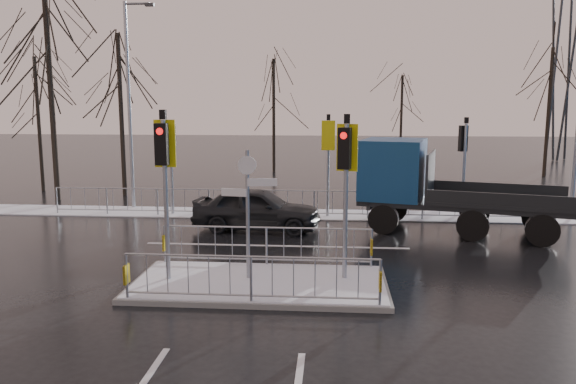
# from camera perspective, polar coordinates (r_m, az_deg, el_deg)

# --- Properties ---
(ground) EXTENTS (120.00, 120.00, 0.00)m
(ground) POSITION_cam_1_polar(r_m,az_deg,el_deg) (13.49, -2.88, -9.57)
(ground) COLOR black
(ground) RESTS_ON ground
(snow_verge) EXTENTS (30.00, 2.00, 0.04)m
(snow_verge) POSITION_cam_1_polar(r_m,az_deg,el_deg) (21.76, 0.07, -2.25)
(snow_verge) COLOR white
(snow_verge) RESTS_ON ground
(lane_markings) EXTENTS (8.00, 11.38, 0.01)m
(lane_markings) POSITION_cam_1_polar(r_m,az_deg,el_deg) (13.17, -3.08, -10.02)
(lane_markings) COLOR silver
(lane_markings) RESTS_ON ground
(traffic_island) EXTENTS (6.00, 3.04, 4.15)m
(traffic_island) POSITION_cam_1_polar(r_m,az_deg,el_deg) (13.38, -2.94, -7.97)
(traffic_island) COLOR slate
(traffic_island) RESTS_ON ground
(far_kerb_fixtures) EXTENTS (18.00, 0.65, 3.83)m
(far_kerb_fixtures) POSITION_cam_1_polar(r_m,az_deg,el_deg) (21.06, 0.76, 0.13)
(far_kerb_fixtures) COLOR #8E949B
(far_kerb_fixtures) RESTS_ON ground
(car_far_lane) EXTENTS (4.44, 2.08, 1.47)m
(car_far_lane) POSITION_cam_1_polar(r_m,az_deg,el_deg) (19.06, -3.17, -1.71)
(car_far_lane) COLOR black
(car_far_lane) RESTS_ON ground
(flatbed_truck) EXTENTS (7.00, 4.03, 3.06)m
(flatbed_truck) POSITION_cam_1_polar(r_m,az_deg,el_deg) (19.47, 13.32, 0.95)
(flatbed_truck) COLOR black
(flatbed_truck) RESTS_ON ground
(tree_near_a) EXTENTS (4.75, 4.75, 8.97)m
(tree_near_a) POSITION_cam_1_polar(r_m,az_deg,el_deg) (26.68, -23.14, 12.28)
(tree_near_a) COLOR black
(tree_near_a) RESTS_ON ground
(tree_near_b) EXTENTS (4.00, 4.00, 7.55)m
(tree_near_b) POSITION_cam_1_polar(r_m,az_deg,el_deg) (26.98, -16.72, 10.53)
(tree_near_b) COLOR black
(tree_near_b) RESTS_ON ground
(tree_near_c) EXTENTS (3.50, 3.50, 6.61)m
(tree_near_c) POSITION_cam_1_polar(r_m,az_deg,el_deg) (29.76, -24.14, 8.72)
(tree_near_c) COLOR black
(tree_near_c) RESTS_ON ground
(tree_far_a) EXTENTS (3.75, 3.75, 7.08)m
(tree_far_a) POSITION_cam_1_polar(r_m,az_deg,el_deg) (34.86, -1.47, 9.98)
(tree_far_a) COLOR black
(tree_far_a) RESTS_ON ground
(tree_far_b) EXTENTS (3.25, 3.25, 6.14)m
(tree_far_b) POSITION_cam_1_polar(r_m,az_deg,el_deg) (36.91, 11.48, 8.76)
(tree_far_b) COLOR black
(tree_far_b) RESTS_ON ground
(tree_far_c) EXTENTS (4.00, 4.00, 7.55)m
(tree_far_c) POSITION_cam_1_polar(r_m,az_deg,el_deg) (35.84, 25.10, 9.63)
(tree_far_c) COLOR black
(tree_far_c) RESTS_ON ground
(street_lamp_left) EXTENTS (1.25, 0.18, 8.20)m
(street_lamp_left) POSITION_cam_1_polar(r_m,az_deg,el_deg) (23.60, -15.71, 9.23)
(street_lamp_left) COLOR #8E949B
(street_lamp_left) RESTS_ON ground
(pylon_wires) EXTENTS (70.00, 2.38, 19.97)m
(pylon_wires) POSITION_cam_1_polar(r_m,az_deg,el_deg) (45.77, 25.10, 16.76)
(pylon_wires) COLOR #2D3033
(pylon_wires) RESTS_ON ground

